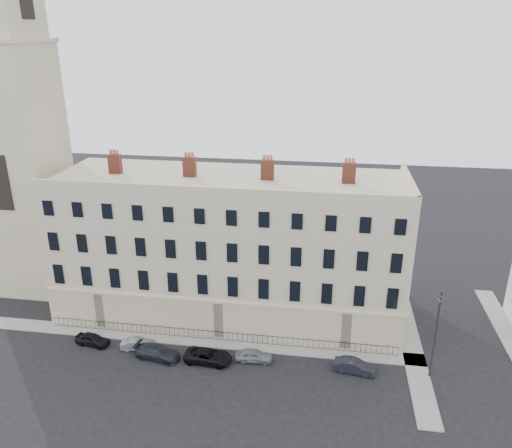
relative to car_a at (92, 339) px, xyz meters
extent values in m
plane|color=black|center=(18.07, -2.89, -0.59)|extent=(160.00, 160.00, 0.00)
cube|color=beige|center=(12.07, 9.11, 6.91)|extent=(36.00, 12.00, 15.00)
cube|color=beige|center=(12.07, 3.03, 1.41)|extent=(36.10, 0.18, 4.00)
cube|color=beige|center=(30.15, 9.11, 1.41)|extent=(0.18, 12.10, 4.00)
cube|color=beige|center=(12.07, 3.26, 14.81)|extent=(36.00, 0.35, 0.80)
cube|color=beige|center=(29.92, 9.11, 14.81)|extent=(0.35, 12.00, 0.80)
cube|color=brown|center=(0.07, 9.11, 15.41)|extent=(1.30, 0.70, 2.00)
cube|color=brown|center=(8.07, 9.11, 15.41)|extent=(1.30, 0.70, 2.00)
cube|color=brown|center=(16.07, 9.11, 15.41)|extent=(1.30, 0.70, 2.00)
cube|color=brown|center=(24.07, 9.11, 15.41)|extent=(1.30, 0.70, 2.00)
cube|color=beige|center=(-11.93, 11.11, 13.41)|extent=(8.00, 8.00, 28.00)
cube|color=gray|center=(8.07, 2.11, -0.53)|extent=(48.00, 2.00, 0.12)
cube|color=gray|center=(31.07, 5.11, -0.53)|extent=(2.00, 24.00, 0.12)
cube|color=gray|center=(41.07, 7.11, -0.53)|extent=(2.00, 20.00, 0.12)
cube|color=black|center=(12.07, 2.51, 0.43)|extent=(35.00, 0.04, 0.04)
cube|color=black|center=(12.07, 2.51, -0.47)|extent=(35.00, 0.04, 0.04)
imported|color=black|center=(0.00, 0.00, 0.00)|extent=(3.62, 1.91, 1.18)
imported|color=slate|center=(4.73, -0.03, -0.04)|extent=(3.48, 1.71, 1.10)
imported|color=#22272D|center=(7.06, -1.13, 0.05)|extent=(4.61, 2.45, 1.27)
imported|color=black|center=(11.93, -0.97, 0.03)|extent=(4.54, 2.27, 1.23)
imported|color=gray|center=(16.13, -0.19, 0.00)|extent=(3.53, 1.54, 1.18)
imported|color=#1F202A|center=(25.38, -0.44, 0.03)|extent=(3.89, 1.85, 1.23)
cylinder|color=#333439|center=(32.00, -0.12, 3.76)|extent=(0.17, 0.17, 8.69)
cylinder|color=#333439|center=(31.78, -0.84, 7.99)|extent=(0.59, 1.59, 0.11)
cube|color=#333439|center=(31.55, -1.57, 7.94)|extent=(0.35, 0.58, 0.13)
camera|label=1|loc=(22.19, -38.70, 28.39)|focal=35.00mm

